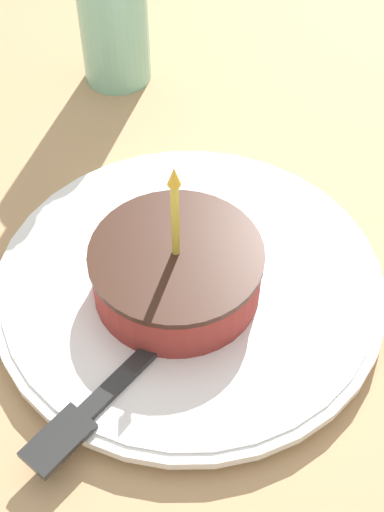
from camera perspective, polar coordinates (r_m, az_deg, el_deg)
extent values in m
cube|color=tan|center=(0.55, 2.21, -5.34)|extent=(2.40, 2.40, 0.04)
cylinder|color=white|center=(0.53, 0.00, -2.09)|extent=(0.27, 0.27, 0.02)
cylinder|color=white|center=(0.53, 0.00, -1.84)|extent=(0.29, 0.29, 0.01)
cylinder|color=#99332D|center=(0.50, -1.24, -1.38)|extent=(0.12, 0.12, 0.04)
cylinder|color=#381E14|center=(0.49, -1.28, 0.14)|extent=(0.12, 0.12, 0.00)
cylinder|color=#EAD84C|center=(0.46, -1.35, 2.91)|extent=(0.01, 0.01, 0.06)
cone|color=yellow|center=(0.43, -1.44, 6.40)|extent=(0.01, 0.01, 0.01)
cube|color=#262626|center=(0.49, -2.65, -6.87)|extent=(0.14, 0.04, 0.00)
cube|color=#262626|center=(0.46, -10.66, -14.28)|extent=(0.05, 0.03, 0.00)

